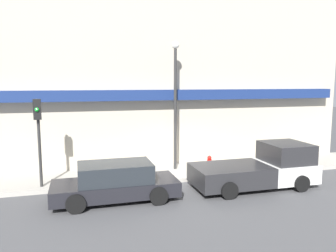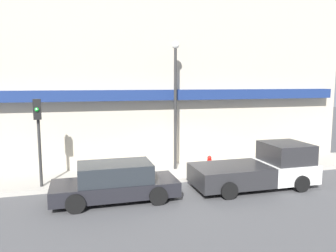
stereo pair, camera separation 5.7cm
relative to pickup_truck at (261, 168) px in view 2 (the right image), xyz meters
name	(u,v)px [view 2 (the right image)]	position (x,y,z in m)	size (l,w,h in m)	color
ground_plane	(188,182)	(-2.71, 1.42, -0.78)	(80.00, 80.00, 0.00)	#4C4C4F
sidewalk	(179,172)	(-2.71, 2.75, -0.70)	(36.00, 2.66, 0.17)	#ADA89E
building	(164,76)	(-2.73, 5.56, 3.93)	(19.80, 3.80, 9.76)	#BCB29E
pickup_truck	(261,168)	(0.00, 0.00, 0.00)	(5.12, 2.30, 1.80)	white
parked_car	(115,182)	(-6.07, 0.00, -0.09)	(4.60, 2.00, 1.41)	black
fire_hydrant	(209,164)	(-1.41, 2.18, -0.23)	(0.21, 0.21, 0.76)	red
street_lamp	(175,91)	(-2.83, 3.06, 3.15)	(0.36, 0.36, 6.08)	#2D2D2D
traffic_light	(38,127)	(-8.84, 1.82, 1.83)	(0.28, 0.42, 3.54)	#2D2D2D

